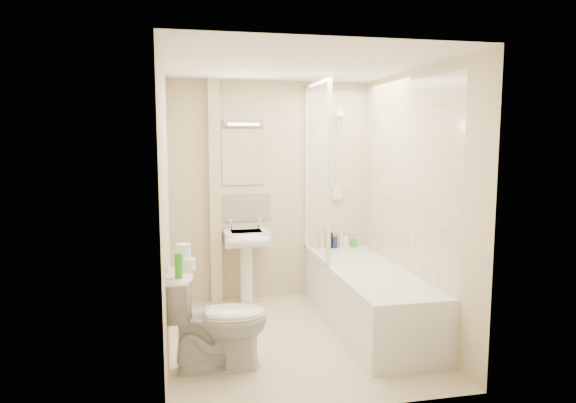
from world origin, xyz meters
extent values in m
plane|color=beige|center=(0.00, 0.00, 0.00)|extent=(2.50, 2.50, 0.00)
cube|color=beige|center=(0.00, 1.25, 1.20)|extent=(2.20, 0.02, 2.40)
cube|color=beige|center=(-1.10, 0.00, 1.20)|extent=(0.02, 2.50, 2.40)
cube|color=beige|center=(1.10, 0.00, 1.20)|extent=(0.02, 2.50, 2.40)
cube|color=white|center=(0.00, 0.00, 2.40)|extent=(2.20, 2.50, 0.02)
cube|color=beige|center=(0.75, 1.24, 1.42)|extent=(0.70, 0.01, 1.75)
cube|color=beige|center=(1.09, 0.20, 1.42)|extent=(0.01, 2.10, 1.75)
cube|color=beige|center=(-0.62, 1.19, 1.20)|extent=(0.12, 0.12, 2.40)
cube|color=beige|center=(-0.30, 1.24, 1.03)|extent=(0.60, 0.02, 0.30)
cube|color=white|center=(-0.30, 1.24, 1.58)|extent=(0.46, 0.01, 0.60)
cube|color=silver|center=(-0.30, 1.22, 1.95)|extent=(0.42, 0.07, 0.07)
cube|color=white|center=(0.75, 0.20, 0.28)|extent=(0.70, 2.10, 0.55)
cube|color=white|center=(0.75, 0.20, 0.49)|extent=(0.56, 1.96, 0.05)
cube|color=white|center=(0.40, 0.80, 1.45)|extent=(0.01, 0.90, 1.80)
cube|color=white|center=(0.40, 1.23, 1.45)|extent=(0.04, 0.04, 1.80)
cube|color=white|center=(0.40, 0.35, 1.45)|extent=(0.04, 0.04, 1.80)
cube|color=white|center=(0.40, 0.80, 2.33)|extent=(0.04, 0.90, 0.04)
cube|color=white|center=(0.40, 0.80, 0.57)|extent=(0.04, 0.90, 0.03)
cylinder|color=white|center=(0.75, 1.22, 1.55)|extent=(0.02, 0.02, 0.90)
cylinder|color=white|center=(0.75, 1.22, 1.10)|extent=(0.05, 0.05, 0.02)
cylinder|color=white|center=(0.75, 1.22, 2.00)|extent=(0.05, 0.05, 0.02)
cylinder|color=white|center=(0.75, 1.15, 2.03)|extent=(0.08, 0.11, 0.11)
cube|color=white|center=(0.75, 1.21, 1.17)|extent=(0.10, 0.05, 0.14)
cylinder|color=white|center=(0.73, 1.19, 1.60)|extent=(0.01, 0.13, 0.84)
cylinder|color=white|center=(-0.30, 1.08, 0.32)|extent=(0.14, 0.14, 0.64)
cube|color=white|center=(-0.30, 1.05, 0.73)|extent=(0.47, 0.36, 0.15)
ellipsoid|color=white|center=(-0.30, 0.88, 0.73)|extent=(0.47, 0.20, 0.15)
cube|color=silver|center=(-0.30, 1.05, 0.78)|extent=(0.33, 0.24, 0.04)
cylinder|color=white|center=(-0.46, 1.16, 0.85)|extent=(0.03, 0.03, 0.10)
cylinder|color=white|center=(-0.15, 1.16, 0.85)|extent=(0.03, 0.03, 0.10)
sphere|color=white|center=(-0.46, 1.16, 0.90)|extent=(0.04, 0.04, 0.04)
sphere|color=white|center=(-0.15, 1.16, 0.90)|extent=(0.04, 0.04, 0.04)
cylinder|color=white|center=(0.57, 1.16, 0.63)|extent=(0.05, 0.05, 0.17)
cylinder|color=black|center=(0.66, 1.16, 0.64)|extent=(0.07, 0.07, 0.18)
cylinder|color=navy|center=(0.71, 1.16, 0.61)|extent=(0.06, 0.06, 0.13)
cylinder|color=beige|center=(0.79, 1.16, 0.63)|extent=(0.05, 0.05, 0.16)
cylinder|color=white|center=(0.85, 1.16, 0.62)|extent=(0.06, 0.06, 0.13)
cylinder|color=green|center=(0.94, 1.16, 0.59)|extent=(0.07, 0.07, 0.09)
imported|color=white|center=(-0.72, -0.45, 0.39)|extent=(0.52, 0.81, 0.78)
cylinder|color=white|center=(-0.93, -0.38, 0.82)|extent=(0.11, 0.11, 0.09)
cylinder|color=white|center=(-0.97, -0.34, 0.92)|extent=(0.11, 0.11, 0.11)
cylinder|color=green|center=(-1.01, -0.58, 0.87)|extent=(0.06, 0.06, 0.18)
camera|label=1|loc=(-0.97, -4.31, 1.79)|focal=32.00mm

